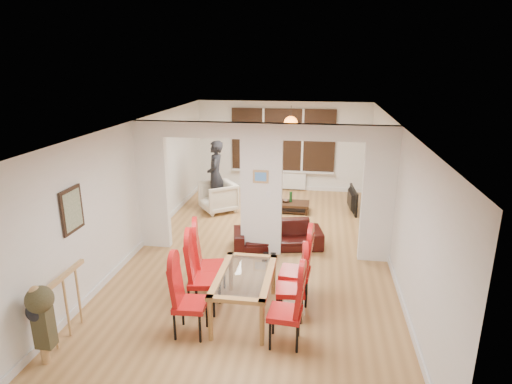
% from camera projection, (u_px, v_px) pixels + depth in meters
% --- Properties ---
extents(floor, '(5.00, 9.00, 0.01)m').
position_uv_depth(floor, '(261.00, 252.00, 8.64)').
color(floor, '#A87843').
rests_on(floor, ground).
extents(room_walls, '(5.00, 9.00, 2.60)m').
position_uv_depth(room_walls, '(261.00, 190.00, 8.26)').
color(room_walls, silver).
rests_on(room_walls, floor).
extents(divider_wall, '(5.00, 0.18, 2.60)m').
position_uv_depth(divider_wall, '(261.00, 190.00, 8.26)').
color(divider_wall, white).
rests_on(divider_wall, floor).
extents(bay_window_blinds, '(3.00, 0.08, 1.80)m').
position_uv_depth(bay_window_blinds, '(283.00, 140.00, 12.40)').
color(bay_window_blinds, black).
rests_on(bay_window_blinds, room_walls).
extents(radiator, '(1.40, 0.08, 0.50)m').
position_uv_depth(radiator, '(282.00, 180.00, 12.71)').
color(radiator, white).
rests_on(radiator, floor).
extents(pendant_light, '(0.36, 0.36, 0.36)m').
position_uv_depth(pendant_light, '(291.00, 123.00, 11.09)').
color(pendant_light, orange).
rests_on(pendant_light, room_walls).
extents(stair_newel, '(0.40, 1.20, 1.10)m').
position_uv_depth(stair_newel, '(64.00, 303.00, 5.79)').
color(stair_newel, tan).
rests_on(stair_newel, floor).
extents(wall_poster, '(0.04, 0.52, 0.67)m').
position_uv_depth(wall_poster, '(72.00, 210.00, 6.27)').
color(wall_poster, gray).
rests_on(wall_poster, room_walls).
extents(pillar_photo, '(0.30, 0.03, 0.25)m').
position_uv_depth(pillar_photo, '(261.00, 177.00, 8.08)').
color(pillar_photo, '#4C8CD8').
rests_on(pillar_photo, divider_wall).
extents(dining_table, '(0.81, 1.44, 0.68)m').
position_uv_depth(dining_table, '(245.00, 295.00, 6.40)').
color(dining_table, '#A3723C').
rests_on(dining_table, floor).
extents(dining_chair_la, '(0.47, 0.47, 1.10)m').
position_uv_depth(dining_chair_la, '(190.00, 299.00, 5.90)').
color(dining_chair_la, '#AC1212').
rests_on(dining_chair_la, floor).
extents(dining_chair_lb, '(0.53, 0.53, 1.16)m').
position_uv_depth(dining_chair_lb, '(204.00, 275.00, 6.48)').
color(dining_chair_lb, '#AC1212').
rests_on(dining_chair_lb, floor).
extents(dining_chair_lc, '(0.56, 0.56, 1.16)m').
position_uv_depth(dining_chair_lc, '(210.00, 262.00, 6.91)').
color(dining_chair_lc, '#AC1212').
rests_on(dining_chair_lc, floor).
extents(dining_chair_ra, '(0.47, 0.47, 1.09)m').
position_uv_depth(dining_chair_ra, '(285.00, 308.00, 5.69)').
color(dining_chair_ra, '#AC1212').
rests_on(dining_chair_ra, floor).
extents(dining_chair_rb, '(0.47, 0.47, 1.07)m').
position_uv_depth(dining_chair_rb, '(290.00, 285.00, 6.31)').
color(dining_chair_rb, '#AC1212').
rests_on(dining_chair_rb, floor).
extents(dining_chair_rc, '(0.50, 0.50, 1.16)m').
position_uv_depth(dining_chair_rc, '(295.00, 267.00, 6.73)').
color(dining_chair_rc, '#AC1212').
rests_on(dining_chair_rc, floor).
extents(sofa, '(1.92, 1.07, 0.53)m').
position_uv_depth(sofa, '(278.00, 235.00, 8.80)').
color(sofa, black).
rests_on(sofa, floor).
extents(armchair, '(1.14, 1.14, 0.75)m').
position_uv_depth(armchair, '(218.00, 197.00, 10.88)').
color(armchair, beige).
rests_on(armchair, floor).
extents(person, '(0.71, 0.53, 1.79)m').
position_uv_depth(person, '(216.00, 176.00, 10.90)').
color(person, black).
rests_on(person, floor).
extents(television, '(1.05, 0.23, 0.60)m').
position_uv_depth(television, '(349.00, 200.00, 10.92)').
color(television, black).
rests_on(television, floor).
extents(coffee_table, '(1.15, 0.67, 0.25)m').
position_uv_depth(coffee_table, '(287.00, 207.00, 10.91)').
color(coffee_table, black).
rests_on(coffee_table, floor).
extents(bottle, '(0.07, 0.07, 0.29)m').
position_uv_depth(bottle, '(291.00, 197.00, 10.85)').
color(bottle, '#143F19').
rests_on(bottle, coffee_table).
extents(bowl, '(0.20, 0.20, 0.05)m').
position_uv_depth(bowl, '(285.00, 201.00, 10.90)').
color(bowl, black).
rests_on(bowl, coffee_table).
extents(shoes, '(0.24, 0.26, 0.10)m').
position_uv_depth(shoes, '(269.00, 257.00, 8.27)').
color(shoes, black).
rests_on(shoes, floor).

